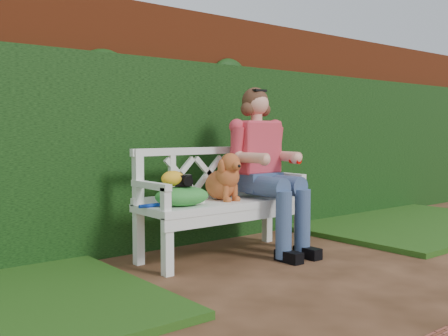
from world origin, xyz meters
TOP-DOWN VIEW (x-y plane):
  - ground at (0.00, 0.00)m, footprint 60.00×60.00m
  - brick_wall at (0.00, 1.90)m, footprint 10.00×0.30m
  - ivy_hedge at (0.00, 1.68)m, footprint 10.00×0.18m
  - grass_right at (2.40, 0.90)m, footprint 2.60×2.00m
  - garden_bench at (-0.12, 1.04)m, footprint 1.63×0.75m
  - seated_woman at (0.27, 1.02)m, footprint 0.67×0.86m
  - dog at (-0.13, 1.04)m, footprint 0.33×0.40m
  - tennis_racket at (-0.53, 1.05)m, footprint 0.66×0.41m
  - green_bag at (-0.58, 1.00)m, footprint 0.47×0.37m
  - camera_item at (-0.57, 0.99)m, footprint 0.16×0.14m
  - baseball_glove at (-0.65, 1.01)m, footprint 0.20×0.15m

SIDE VIEW (x-z plane):
  - ground at x=0.00m, z-range 0.00..0.00m
  - grass_right at x=2.40m, z-range 0.00..0.05m
  - garden_bench at x=-0.12m, z-range 0.00..0.48m
  - tennis_racket at x=-0.53m, z-range 0.48..0.51m
  - green_bag at x=-0.58m, z-range 0.48..0.63m
  - camera_item at x=-0.57m, z-range 0.63..0.72m
  - dog at x=-0.13m, z-range 0.48..0.88m
  - baseball_glove at x=-0.65m, z-range 0.63..0.75m
  - seated_woman at x=0.27m, z-range 0.00..1.44m
  - ivy_hedge at x=0.00m, z-range 0.00..1.70m
  - brick_wall at x=0.00m, z-range 0.00..2.20m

